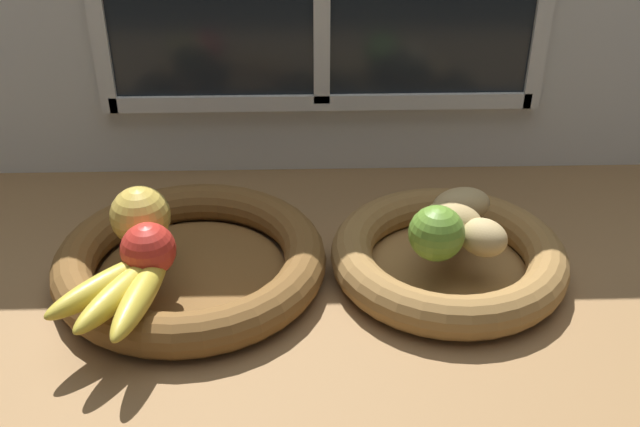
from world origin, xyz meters
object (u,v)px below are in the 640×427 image
object	(u,v)px
potato_small	(483,237)
apple_golden_left	(141,214)
lime_near	(437,233)
potato_large	(452,222)
fruit_bowl_left	(191,262)
fruit_bowl_right	(448,257)
banana_bunch_front	(126,287)
potato_back	(461,205)
apple_red_front	(148,250)

from	to	relation	value
potato_small	apple_golden_left	bearing A→B (deg)	174.16
potato_small	lime_near	distance (cm)	5.95
apple_golden_left	potato_large	world-z (taller)	apple_golden_left
fruit_bowl_left	potato_large	distance (cm)	33.03
potato_small	lime_near	xyz separation A→B (cm)	(-5.80, -0.68, 1.13)
fruit_bowl_right	banana_bunch_front	bearing A→B (deg)	-163.84
apple_golden_left	potato_back	world-z (taller)	apple_golden_left
potato_large	potato_small	distance (cm)	4.55
apple_golden_left	banana_bunch_front	world-z (taller)	apple_golden_left
fruit_bowl_left	potato_large	xyz separation A→B (cm)	(32.60, 0.00, 5.29)
apple_golden_left	potato_back	distance (cm)	40.42
fruit_bowl_right	potato_back	xyz separation A→B (cm)	(2.01, 4.41, 5.06)
potato_large	potato_small	bearing A→B (deg)	-45.00
potato_back	potato_small	distance (cm)	7.72
fruit_bowl_right	lime_near	size ratio (longest dim) A/B	4.43
apple_red_front	potato_back	xyz separation A→B (cm)	(38.23, 10.58, -0.96)
fruit_bowl_right	potato_large	distance (cm)	5.28
fruit_bowl_left	potato_back	distance (cm)	35.25
banana_bunch_front	lime_near	world-z (taller)	lime_near
potato_back	potato_large	xyz separation A→B (cm)	(-2.01, -4.41, 0.22)
fruit_bowl_right	apple_golden_left	world-z (taller)	apple_golden_left
apple_golden_left	fruit_bowl_right	bearing A→B (deg)	-1.55
banana_bunch_front	potato_large	distance (cm)	39.67
apple_golden_left	banana_bunch_front	bearing A→B (deg)	-89.23
apple_red_front	apple_golden_left	distance (cm)	7.50
banana_bunch_front	potato_back	distance (cm)	42.98
fruit_bowl_right	apple_golden_left	xyz separation A→B (cm)	(-38.25, 1.03, 6.51)
fruit_bowl_right	apple_red_front	xyz separation A→B (cm)	(-36.22, -6.17, 6.02)
fruit_bowl_right	banana_bunch_front	size ratio (longest dim) A/B	1.72
fruit_bowl_right	apple_red_front	world-z (taller)	apple_red_front
fruit_bowl_right	lime_near	bearing A→B (deg)	-123.69
apple_golden_left	potato_large	distance (cm)	38.28
potato_back	lime_near	world-z (taller)	lime_near
apple_red_front	apple_golden_left	bearing A→B (deg)	105.74
apple_red_front	fruit_bowl_left	bearing A→B (deg)	59.56
apple_golden_left	potato_back	xyz separation A→B (cm)	(40.26, 3.38, -1.44)
apple_red_front	potato_back	bearing A→B (deg)	15.47
potato_large	potato_small	world-z (taller)	potato_large
apple_red_front	potato_small	size ratio (longest dim) A/B	1.07
apple_red_front	potato_large	bearing A→B (deg)	9.66
fruit_bowl_left	apple_red_front	world-z (taller)	apple_red_front
fruit_bowl_right	lime_near	world-z (taller)	lime_near
potato_back	apple_golden_left	bearing A→B (deg)	-175.20
fruit_bowl_left	potato_back	xyz separation A→B (cm)	(34.61, 4.41, 5.07)
apple_red_front	potato_large	size ratio (longest dim) A/B	0.83
fruit_bowl_left	banana_bunch_front	world-z (taller)	banana_bunch_front
apple_golden_left	lime_near	size ratio (longest dim) A/B	1.09
apple_golden_left	potato_small	distance (cm)	41.70
apple_red_front	lime_near	bearing A→B (deg)	3.87
fruit_bowl_left	potato_back	bearing A→B (deg)	7.27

